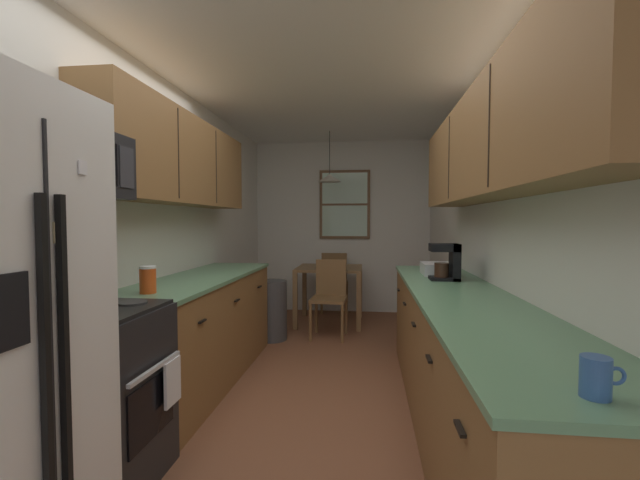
{
  "coord_description": "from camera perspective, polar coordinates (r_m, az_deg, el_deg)",
  "views": [
    {
      "loc": [
        0.4,
        -2.51,
        1.36
      ],
      "look_at": [
        -0.08,
        1.49,
        1.17
      ],
      "focal_mm": 22.8,
      "sensor_mm": 36.0,
      "label": 1
    }
  ],
  "objects": [
    {
      "name": "ground_plane",
      "position": [
        3.78,
        0.33,
        -18.42
      ],
      "size": [
        12.0,
        12.0,
        0.0
      ],
      "primitive_type": "plane",
      "color": "brown"
    },
    {
      "name": "wall_left",
      "position": [
        3.92,
        -19.67,
        1.24
      ],
      "size": [
        0.1,
        9.0,
        2.55
      ],
      "primitive_type": "cube",
      "color": "silver",
      "rests_on": "ground"
    },
    {
      "name": "wall_right",
      "position": [
        3.64,
        21.97,
        1.11
      ],
      "size": [
        0.1,
        9.0,
        2.55
      ],
      "primitive_type": "cube",
      "color": "silver",
      "rests_on": "ground"
    },
    {
      "name": "wall_back",
      "position": [
        6.17,
        3.09,
        1.82
      ],
      "size": [
        4.4,
        0.1,
        2.55
      ],
      "primitive_type": "cube",
      "color": "silver",
      "rests_on": "ground"
    },
    {
      "name": "ceiling_slab",
      "position": [
        3.74,
        0.34,
        21.83
      ],
      "size": [
        4.4,
        9.0,
        0.08
      ],
      "primitive_type": "cube",
      "color": "white"
    },
    {
      "name": "stove_range",
      "position": [
        2.5,
        -29.29,
        -18.5
      ],
      "size": [
        0.66,
        0.59,
        1.1
      ],
      "color": "black",
      "rests_on": "ground"
    },
    {
      "name": "microwave_over_range",
      "position": [
        2.42,
        -32.11,
        9.18
      ],
      "size": [
        0.39,
        0.62,
        0.35
      ],
      "color": "black"
    },
    {
      "name": "counter_left",
      "position": [
        3.65,
        -16.29,
        -11.87
      ],
      "size": [
        0.64,
        2.16,
        0.9
      ],
      "color": "brown",
      "rests_on": "ground"
    },
    {
      "name": "upper_cabinets_left",
      "position": [
        3.59,
        -18.99,
        10.42
      ],
      "size": [
        0.33,
        2.24,
        0.71
      ],
      "color": "brown"
    },
    {
      "name": "counter_right",
      "position": [
        2.84,
        19.48,
        -16.17
      ],
      "size": [
        0.64,
        3.32,
        0.9
      ],
      "color": "brown",
      "rests_on": "ground"
    },
    {
      "name": "upper_cabinets_right",
      "position": [
        2.72,
        23.11,
        12.24
      ],
      "size": [
        0.33,
        3.0,
        0.64
      ],
      "color": "brown"
    },
    {
      "name": "dining_table",
      "position": [
        5.44,
        1.34,
        -5.12
      ],
      "size": [
        0.85,
        0.81,
        0.75
      ],
      "color": "brown",
      "rests_on": "ground"
    },
    {
      "name": "dining_chair_near",
      "position": [
        4.85,
        1.37,
        -7.59
      ],
      "size": [
        0.42,
        0.42,
        0.9
      ],
      "color": "brown",
      "rests_on": "ground"
    },
    {
      "name": "dining_chair_far",
      "position": [
        6.06,
        2.03,
        -5.54
      ],
      "size": [
        0.42,
        0.42,
        0.9
      ],
      "color": "brown",
      "rests_on": "ground"
    },
    {
      "name": "pendant_light",
      "position": [
        5.42,
        1.36,
        8.71
      ],
      "size": [
        0.3,
        0.3,
        0.67
      ],
      "color": "black"
    },
    {
      "name": "back_window",
      "position": [
        6.1,
        3.48,
        4.99
      ],
      "size": [
        0.75,
        0.05,
        1.02
      ],
      "color": "brown"
    },
    {
      "name": "trash_bin",
      "position": [
        4.77,
        -6.78,
        -9.75
      ],
      "size": [
        0.35,
        0.35,
        0.68
      ],
      "primitive_type": "cylinder",
      "color": "#3F3F42",
      "rests_on": "ground"
    },
    {
      "name": "storage_canister",
      "position": [
        2.82,
        -23.02,
        -5.13
      ],
      "size": [
        0.1,
        0.1,
        0.17
      ],
      "color": "#D84C19",
      "rests_on": "counter_left"
    },
    {
      "name": "dish_towel",
      "position": [
        2.43,
        -19.99,
        -18.21
      ],
      "size": [
        0.02,
        0.16,
        0.24
      ],
      "primitive_type": "cube",
      "color": "white"
    },
    {
      "name": "coffee_maker",
      "position": [
        3.33,
        17.53,
        -2.82
      ],
      "size": [
        0.22,
        0.18,
        0.28
      ],
      "color": "black",
      "rests_on": "counter_right"
    },
    {
      "name": "mug_by_coffeemaker",
      "position": [
        1.32,
        34.29,
        -15.61
      ],
      "size": [
        0.11,
        0.07,
        0.11
      ],
      "color": "#335999",
      "rests_on": "counter_right"
    },
    {
      "name": "dish_rack",
      "position": [
        3.66,
        16.33,
        -3.9
      ],
      "size": [
        0.28,
        0.34,
        0.1
      ],
      "primitive_type": "cube",
      "color": "silver",
      "rests_on": "counter_right"
    },
    {
      "name": "table_serving_bowl",
      "position": [
        5.49,
        0.79,
        -3.41
      ],
      "size": [
        0.19,
        0.19,
        0.06
      ],
      "primitive_type": "cylinder",
      "color": "silver",
      "rests_on": "dining_table"
    }
  ]
}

